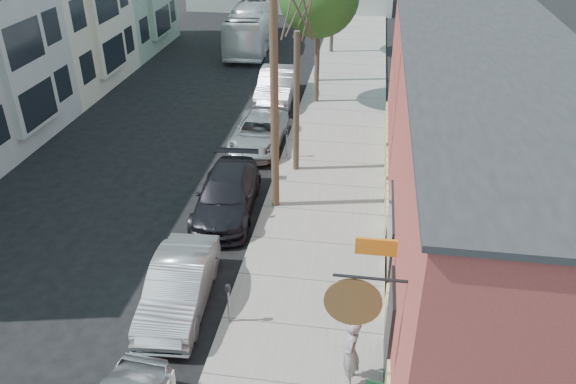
# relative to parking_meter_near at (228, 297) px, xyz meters

# --- Properties ---
(ground) EXTENTS (120.00, 120.00, 0.00)m
(ground) POSITION_rel_parking_meter_near_xyz_m (-2.25, 0.11, -0.98)
(ground) COLOR black
(sidewalk) EXTENTS (4.50, 58.00, 0.15)m
(sidewalk) POSITION_rel_parking_meter_near_xyz_m (2.00, 11.11, -0.91)
(sidewalk) COLOR gray
(sidewalk) RESTS_ON ground
(cafe_building) EXTENTS (6.60, 20.20, 6.61)m
(cafe_building) POSITION_rel_parking_meter_near_xyz_m (6.74, 5.10, 2.32)
(cafe_building) COLOR #9B3E39
(cafe_building) RESTS_ON ground
(apartment_row) EXTENTS (6.30, 32.00, 9.00)m
(apartment_row) POSITION_rel_parking_meter_near_xyz_m (-14.10, 14.11, 3.52)
(apartment_row) COLOR #9AAD92
(apartment_row) RESTS_ON ground
(parking_meter_near) EXTENTS (0.14, 0.14, 1.24)m
(parking_meter_near) POSITION_rel_parking_meter_near_xyz_m (0.00, 0.00, 0.00)
(parking_meter_near) COLOR slate
(parking_meter_near) RESTS_ON sidewalk
(parking_meter_far) EXTENTS (0.14, 0.14, 1.24)m
(parking_meter_far) POSITION_rel_parking_meter_near_xyz_m (0.00, 10.30, 0.00)
(parking_meter_far) COLOR slate
(parking_meter_far) RESTS_ON sidewalk
(utility_pole_near) EXTENTS (3.57, 0.28, 10.00)m
(utility_pole_near) POSITION_rel_parking_meter_near_xyz_m (0.14, 6.30, 4.43)
(utility_pole_near) COLOR #503A28
(utility_pole_near) RESTS_ON sidewalk
(tree_bare) EXTENTS (0.24, 0.24, 5.65)m
(tree_bare) POSITION_rel_parking_meter_near_xyz_m (0.55, 9.26, 1.99)
(tree_bare) COLOR #44392C
(tree_bare) RESTS_ON sidewalk
(patron_grey) EXTENTS (0.47, 0.70, 1.90)m
(patron_grey) POSITION_rel_parking_meter_near_xyz_m (3.33, -1.60, 0.12)
(patron_grey) COLOR gray
(patron_grey) RESTS_ON sidewalk
(car_1) EXTENTS (1.85, 4.52, 1.46)m
(car_1) POSITION_rel_parking_meter_near_xyz_m (-1.58, 0.56, -0.26)
(car_1) COLOR #A9ACB0
(car_1) RESTS_ON ground
(car_2) EXTENTS (2.38, 5.15, 1.46)m
(car_2) POSITION_rel_parking_meter_near_xyz_m (-1.49, 5.78, -0.25)
(car_2) COLOR black
(car_2) RESTS_ON ground
(car_3) EXTENTS (2.25, 4.79, 1.33)m
(car_3) POSITION_rel_parking_meter_near_xyz_m (-1.45, 11.47, -0.32)
(car_3) COLOR #A0A4A7
(car_3) RESTS_ON ground
(car_4) EXTENTS (1.97, 5.21, 1.70)m
(car_4) POSITION_rel_parking_meter_near_xyz_m (-1.61, 17.40, -0.13)
(car_4) COLOR #9F9FA6
(car_4) RESTS_ON ground
(bus) EXTENTS (3.10, 10.76, 2.96)m
(bus) POSITION_rel_parking_meter_near_xyz_m (-5.10, 28.01, 0.50)
(bus) COLOR white
(bus) RESTS_ON ground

